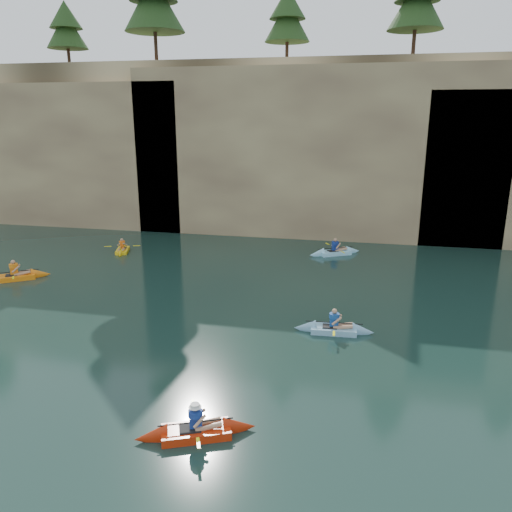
# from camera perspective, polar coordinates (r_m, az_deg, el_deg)

# --- Properties ---
(ground) EXTENTS (160.00, 160.00, 0.00)m
(ground) POSITION_cam_1_polar(r_m,az_deg,el_deg) (14.54, -12.61, -18.05)
(ground) COLOR black
(ground) RESTS_ON ground
(cliff) EXTENTS (70.00, 16.00, 12.00)m
(cliff) POSITION_cam_1_polar(r_m,az_deg,el_deg) (41.26, 4.76, 12.97)
(cliff) COLOR tan
(cliff) RESTS_ON ground
(cliff_slab_west) EXTENTS (26.00, 2.40, 10.56)m
(cliff_slab_west) POSITION_cam_1_polar(r_m,az_deg,el_deg) (42.11, -25.44, 10.60)
(cliff_slab_west) COLOR tan
(cliff_slab_west) RESTS_ON ground
(cliff_slab_center) EXTENTS (24.00, 2.40, 11.40)m
(cliff_slab_center) POSITION_cam_1_polar(r_m,az_deg,el_deg) (33.70, 6.48, 11.78)
(cliff_slab_center) COLOR tan
(cliff_slab_center) RESTS_ON ground
(sea_cave_west) EXTENTS (4.50, 1.00, 4.00)m
(sea_cave_west) POSITION_cam_1_polar(r_m,az_deg,el_deg) (40.76, -23.20, 6.06)
(sea_cave_west) COLOR black
(sea_cave_west) RESTS_ON ground
(sea_cave_center) EXTENTS (3.50, 1.00, 3.20)m
(sea_cave_center) POSITION_cam_1_polar(r_m,az_deg,el_deg) (34.72, -3.78, 5.14)
(sea_cave_center) COLOR black
(sea_cave_center) RESTS_ON ground
(sea_cave_east) EXTENTS (5.00, 1.00, 4.50)m
(sea_cave_east) POSITION_cam_1_polar(r_m,az_deg,el_deg) (33.61, 19.91, 5.00)
(sea_cave_east) COLOR black
(sea_cave_east) RESTS_ON ground
(main_kayaker) EXTENTS (3.17, 2.01, 1.16)m
(main_kayaker) POSITION_cam_1_polar(r_m,az_deg,el_deg) (13.73, -6.88, -19.22)
(main_kayaker) COLOR red
(main_kayaker) RESTS_ON ground
(kayaker_orange) EXTENTS (3.18, 2.54, 1.27)m
(kayaker_orange) POSITION_cam_1_polar(r_m,az_deg,el_deg) (27.96, -25.84, -2.13)
(kayaker_orange) COLOR orange
(kayaker_orange) RESTS_ON ground
(kayaker_ltblue_near) EXTENTS (3.08, 2.37, 1.20)m
(kayaker_ltblue_near) POSITION_cam_1_polar(r_m,az_deg,el_deg) (19.45, 8.87, -8.23)
(kayaker_ltblue_near) COLOR #7EB4D3
(kayaker_ltblue_near) RESTS_ON ground
(kayaker_yellow) EXTENTS (2.04, 2.67, 1.06)m
(kayaker_yellow) POSITION_cam_1_polar(r_m,az_deg,el_deg) (31.28, -15.01, 0.68)
(kayaker_yellow) COLOR yellow
(kayaker_yellow) RESTS_ON ground
(kayaker_ltblue_mid) EXTENTS (3.20, 2.30, 1.24)m
(kayaker_ltblue_mid) POSITION_cam_1_polar(r_m,az_deg,el_deg) (30.01, 8.99, 0.44)
(kayaker_ltblue_mid) COLOR #98E1FF
(kayaker_ltblue_mid) RESTS_ON ground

